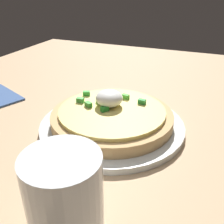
% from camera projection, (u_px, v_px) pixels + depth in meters
% --- Properties ---
extents(dining_table, '(1.20, 0.80, 0.03)m').
position_uv_depth(dining_table, '(53.00, 128.00, 0.47)').
color(dining_table, tan).
rests_on(dining_table, ground).
extents(plate, '(0.25, 0.25, 0.01)m').
position_uv_depth(plate, '(112.00, 125.00, 0.44)').
color(plate, silver).
rests_on(plate, dining_table).
extents(pizza, '(0.21, 0.21, 0.05)m').
position_uv_depth(pizza, '(112.00, 115.00, 0.44)').
color(pizza, tan).
rests_on(pizza, plate).
extents(cup_far, '(0.07, 0.07, 0.10)m').
position_uv_depth(cup_far, '(66.00, 208.00, 0.24)').
color(cup_far, silver).
rests_on(cup_far, dining_table).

